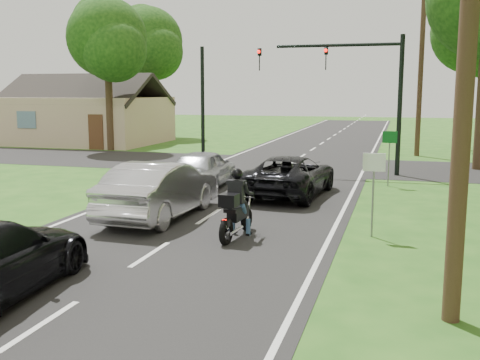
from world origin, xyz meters
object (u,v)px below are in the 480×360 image
dark_suv (290,175)px  utility_pole_far (421,64)px  silver_sedan (160,190)px  traffic_signal (356,79)px  sign_white (374,174)px  motorcycle_rider (236,211)px  silver_suv (203,168)px  sign_green (390,145)px

dark_suv → utility_pole_far: 15.36m
silver_sedan → dark_suv: bearing=-121.3°
traffic_signal → utility_pole_far: utility_pole_far is taller
dark_suv → sign_white: sign_white is taller
motorcycle_rider → traffic_signal: bearing=86.0°
dark_suv → silver_suv: 3.54m
silver_sedan → utility_pole_far: (7.50, 18.49, 4.25)m
motorcycle_rider → sign_green: 9.73m
sign_green → silver_suv: bearing=-161.0°
dark_suv → sign_green: 4.51m
silver_sedan → traffic_signal: (4.64, 10.49, 3.31)m
motorcycle_rider → sign_white: (3.26, 1.05, 0.90)m
utility_pole_far → silver_sedan: bearing=-112.1°
motorcycle_rider → silver_suv: size_ratio=0.48×
utility_pole_far → motorcycle_rider: bearing=-103.3°
utility_pole_far → sign_green: 11.63m
utility_pole_far → sign_white: size_ratio=4.71×
silver_suv → sign_green: bearing=-162.7°
motorcycle_rider → utility_pole_far: bearing=81.5°
silver_sedan → sign_green: bearing=-127.8°
silver_suv → utility_pole_far: (8.04, 13.35, 4.34)m
traffic_signal → sign_white: traffic_signal is taller
dark_suv → sign_green: sign_green is taller
dark_suv → silver_sedan: bearing=61.8°
silver_sedan → traffic_signal: bearing=-112.0°
sign_white → motorcycle_rider: bearing=-162.2°
motorcycle_rider → sign_white: 3.54m
utility_pole_far → traffic_signal: bearing=-109.7°
motorcycle_rider → silver_suv: (-3.28, 6.72, 0.05)m
utility_pole_far → sign_green: (-1.30, -11.02, -3.49)m
motorcycle_rider → silver_sedan: (-2.74, 1.58, 0.13)m
sign_white → silver_suv: bearing=139.1°
dark_suv → silver_suv: (-3.48, 0.66, 0.03)m
motorcycle_rider → dark_suv: bearing=93.0°
traffic_signal → utility_pole_far: bearing=70.3°
silver_suv → dark_suv: bearing=167.6°
silver_sedan → sign_white: bearing=176.8°
traffic_signal → sign_white: size_ratio=3.00×
motorcycle_rider → utility_pole_far: 21.08m
sign_green → traffic_signal: bearing=117.4°
silver_sedan → traffic_signal: traffic_signal is taller
motorcycle_rider → sign_green: (3.46, 9.05, 0.90)m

